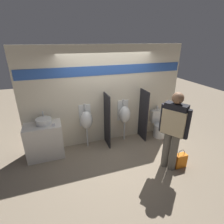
{
  "coord_description": "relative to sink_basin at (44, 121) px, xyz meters",
  "views": [
    {
      "loc": [
        -1.38,
        -3.8,
        2.81
      ],
      "look_at": [
        0.0,
        0.17,
        1.05
      ],
      "focal_mm": 28.0,
      "sensor_mm": 36.0,
      "label": 1
    }
  ],
  "objects": [
    {
      "name": "shopping_bag",
      "position": [
        2.93,
        -1.52,
        -0.79
      ],
      "size": [
        0.28,
        0.16,
        0.47
      ],
      "color": "orange",
      "rests_on": "ground_plane"
    },
    {
      "name": "display_wall",
      "position": [
        1.69,
        0.24,
        0.39
      ],
      "size": [
        4.47,
        0.07,
        2.7
      ],
      "color": "beige",
      "rests_on": "ground_plane"
    },
    {
      "name": "toilet",
      "position": [
        3.27,
        -0.09,
        -0.66
      ],
      "size": [
        0.41,
        0.57,
        0.92
      ],
      "color": "silver",
      "rests_on": "ground_plane"
    },
    {
      "name": "urinal_far",
      "position": [
        2.16,
        0.06,
        -0.15
      ],
      "size": [
        0.34,
        0.33,
        1.23
      ],
      "color": "silver",
      "rests_on": "ground_plane"
    },
    {
      "name": "ground_plane",
      "position": [
        1.69,
        -0.36,
        -0.97
      ],
      "size": [
        16.0,
        16.0,
        0.0
      ],
      "primitive_type": "plane",
      "color": "gray"
    },
    {
      "name": "cell_phone",
      "position": [
        0.21,
        -0.16,
        -0.06
      ],
      "size": [
        0.07,
        0.14,
        0.01
      ],
      "color": "#B7B7BC",
      "rests_on": "sink_counter"
    },
    {
      "name": "divider_near_counter",
      "position": [
        1.6,
        -0.04,
        -0.22
      ],
      "size": [
        0.03,
        0.5,
        1.5
      ],
      "color": "black",
      "rests_on": "ground_plane"
    },
    {
      "name": "person_in_vest",
      "position": [
        2.66,
        -1.44,
        0.1
      ],
      "size": [
        0.45,
        0.56,
        1.84
      ],
      "rotation": [
        0.0,
        0.0,
        2.13
      ],
      "color": "#666056",
      "rests_on": "ground_plane"
    },
    {
      "name": "divider_mid",
      "position": [
        2.72,
        -0.04,
        -0.22
      ],
      "size": [
        0.03,
        0.5,
        1.5
      ],
      "color": "black",
      "rests_on": "ground_plane"
    },
    {
      "name": "urinal_near_counter",
      "position": [
        1.05,
        0.06,
        -0.15
      ],
      "size": [
        0.34,
        0.33,
        1.23
      ],
      "color": "silver",
      "rests_on": "ground_plane"
    },
    {
      "name": "sink_basin",
      "position": [
        0.0,
        0.0,
        0.0
      ],
      "size": [
        0.37,
        0.37,
        0.28
      ],
      "color": "silver",
      "rests_on": "sink_counter"
    },
    {
      "name": "sink_counter",
      "position": [
        -0.05,
        -0.05,
        -0.52
      ],
      "size": [
        0.88,
        0.54,
        0.9
      ],
      "color": "silver",
      "rests_on": "ground_plane"
    }
  ]
}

